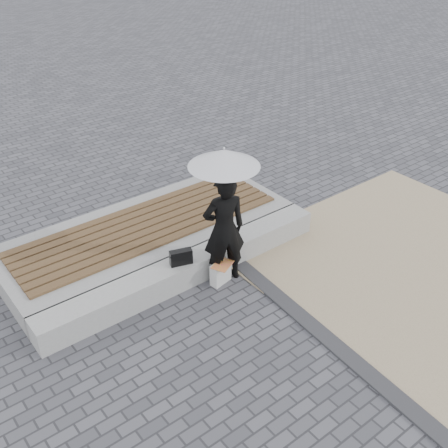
{
  "coord_description": "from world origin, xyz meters",
  "views": [
    {
      "loc": [
        -3.71,
        -4.09,
        5.28
      ],
      "look_at": [
        0.48,
        1.29,
        1.0
      ],
      "focal_mm": 43.13,
      "sensor_mm": 36.0,
      "label": 1
    }
  ],
  "objects": [
    {
      "name": "parasol",
      "position": [
        0.48,
        1.29,
        2.09
      ],
      "size": [
        1.03,
        1.03,
        1.32
      ],
      "rotation": [
        0.0,
        0.0,
        0.28
      ],
      "color": "silver",
      "rests_on": "ground"
    },
    {
      "name": "edging_band",
      "position": [
        0.75,
        -0.5,
        0.02
      ],
      "size": [
        0.61,
        5.2,
        0.04
      ],
      "primitive_type": "cube",
      "rotation": [
        0.0,
        0.0,
        -0.07
      ],
      "color": "#303032",
      "rests_on": "ground"
    },
    {
      "name": "timber_platform",
      "position": [
        0.0,
        2.8,
        0.2
      ],
      "size": [
        5.0,
        2.0,
        0.4
      ],
      "primitive_type": "cube",
      "color": "gray",
      "rests_on": "ground"
    },
    {
      "name": "terrazzo_zone",
      "position": [
        3.2,
        -0.5,
        0.01
      ],
      "size": [
        5.0,
        5.0,
        0.02
      ],
      "primitive_type": "cube",
      "color": "tan",
      "rests_on": "ground"
    },
    {
      "name": "canvas_tote",
      "position": [
        0.36,
        1.21,
        0.18
      ],
      "size": [
        0.37,
        0.21,
        0.37
      ],
      "primitive_type": "cube",
      "rotation": [
        0.0,
        0.0,
        0.19
      ],
      "color": "silver",
      "rests_on": "ground"
    },
    {
      "name": "timber_decking",
      "position": [
        0.0,
        2.8,
        0.42
      ],
      "size": [
        4.6,
        1.4,
        0.04
      ],
      "primitive_type": null,
      "color": "brown",
      "rests_on": "timber_platform"
    },
    {
      "name": "ground",
      "position": [
        0.0,
        0.0,
        0.0
      ],
      "size": [
        80.0,
        80.0,
        0.0
      ],
      "primitive_type": "plane",
      "color": "#4C4C52",
      "rests_on": "ground"
    },
    {
      "name": "magazine",
      "position": [
        0.36,
        1.16,
        0.37
      ],
      "size": [
        0.41,
        0.37,
        0.01
      ],
      "primitive_type": "cube",
      "rotation": [
        0.0,
        0.0,
        0.44
      ],
      "color": "#E23D5A",
      "rests_on": "canvas_tote"
    },
    {
      "name": "woman",
      "position": [
        0.48,
        1.29,
        0.91
      ],
      "size": [
        0.77,
        0.62,
        1.82
      ],
      "primitive_type": "imported",
      "rotation": [
        0.0,
        0.0,
        2.82
      ],
      "color": "black",
      "rests_on": "ground"
    },
    {
      "name": "seating_ledge",
      "position": [
        0.0,
        1.6,
        0.2
      ],
      "size": [
        5.0,
        0.45,
        0.4
      ],
      "primitive_type": "cube",
      "color": "#AEAFA9",
      "rests_on": "ground"
    },
    {
      "name": "handbag",
      "position": [
        -0.15,
        1.54,
        0.52
      ],
      "size": [
        0.36,
        0.22,
        0.24
      ],
      "primitive_type": "cube",
      "rotation": [
        0.0,
        0.0,
        -0.32
      ],
      "color": "black",
      "rests_on": "seating_ledge"
    }
  ]
}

